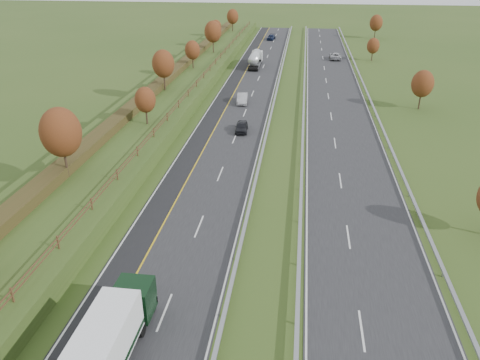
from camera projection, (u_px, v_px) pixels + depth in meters
The scene contains 18 objects.
ground at pixel (285, 123), 72.40m from camera, with size 400.00×400.00×0.00m, color #334B1B.
near_carriageway at pixel (238, 111), 77.80m from camera, with size 10.50×200.00×0.04m, color #232326.
far_carriageway at pixel (339, 115), 75.86m from camera, with size 10.50×200.00×0.04m, color #232326.
hard_shoulder at pixel (216, 110), 78.24m from camera, with size 3.00×200.00×0.04m, color black.
lane_markings at pixel (276, 112), 76.93m from camera, with size 26.75×200.00×0.01m.
embankment_left at pixel (162, 102), 78.90m from camera, with size 12.00×200.00×2.00m, color #334B1B.
hedge_left at pixel (150, 93), 78.47m from camera, with size 2.20×180.00×1.10m, color #353415.
fence_left at pixel (187, 94), 77.26m from camera, with size 0.12×189.06×1.20m.
median_barrier_near at pixel (272, 109), 76.87m from camera, with size 0.32×200.00×0.71m.
median_barrier_far at pixel (304, 110), 76.27m from camera, with size 0.32×200.00×0.71m.
outer_barrier_far at pixel (376, 113), 74.92m from camera, with size 0.32×200.00×0.71m.
trees_left at pixel (156, 75), 73.52m from camera, with size 6.64×164.30×7.66m.
trees_far at pixel (396, 56), 98.56m from camera, with size 8.45×118.60×7.12m.
road_tanker at pixel (255, 58), 108.05m from camera, with size 2.40×11.22×3.46m.
car_dark_near at pixel (242, 127), 68.28m from camera, with size 1.72×4.27×1.45m, color black.
car_silver_mid at pixel (242, 98), 81.55m from camera, with size 1.74×4.98×1.64m, color #9D9DA1.
car_small_far at pixel (271, 37), 142.98m from camera, with size 2.07×5.10×1.48m, color #111A36.
car_oncoming at pixel (335, 56), 115.88m from camera, with size 2.69×5.83×1.62m, color #A2A2A7.
Camera 1 is at (10.12, -14.42, 23.36)m, focal length 35.00 mm.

